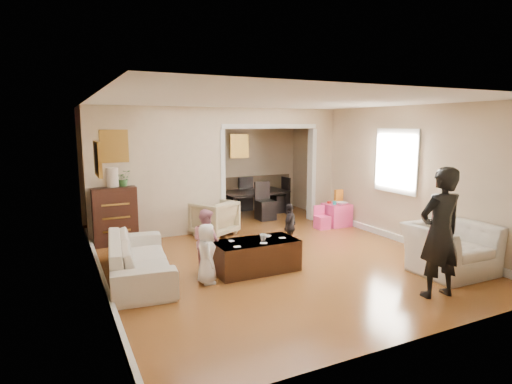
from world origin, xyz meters
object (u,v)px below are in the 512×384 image
coffee_cup (263,237)px  child_kneel_a (207,254)px  child_kneel_b (206,241)px  play_table (336,215)px  table_lamp (112,177)px  dresser (115,215)px  armchair_back (214,218)px  cyan_cup (335,203)px  armchair_front (451,249)px  child_toddler (290,227)px  dining_table (254,203)px  adult_person (440,233)px  sofa (139,258)px  coffee_table (256,256)px

coffee_cup → child_kneel_a: size_ratio=0.13×
child_kneel_b → coffee_cup: bearing=-133.4°
play_table → child_kneel_a: 4.28m
table_lamp → dresser: bearing=0.0°
armchair_back → cyan_cup: armchair_back is taller
table_lamp → armchair_front: bearing=-41.5°
coffee_cup → child_toddler: child_toddler is taller
armchair_back → dining_table: 2.15m
armchair_back → child_kneel_a: bearing=38.9°
adult_person → sofa: bearing=-29.3°
dining_table → coffee_table: bearing=-119.8°
dining_table → child_toddler: size_ratio=1.99×
play_table → child_kneel_b: 3.95m
armchair_front → child_kneel_a: size_ratio=1.33×
child_kneel_b → child_kneel_a: bearing=141.8°
coffee_cup → child_kneel_a: (-0.95, -0.10, -0.10)m
sofa → cyan_cup: size_ratio=26.51×
dresser → adult_person: adult_person is taller
sofa → coffee_cup: size_ratio=19.35×
child_kneel_a → child_kneel_b: bearing=-8.2°
armchair_front → child_toddler: size_ratio=1.36×
dining_table → adult_person: (-0.04, -5.66, 0.57)m
play_table → child_toddler: (-1.87, -1.11, 0.18)m
coffee_cup → child_toddler: (0.95, 0.80, -0.11)m
coffee_cup → dining_table: size_ratio=0.06×
armchair_back → play_table: armchair_back is taller
sofa → cyan_cup: bearing=-66.7°
child_toddler → armchair_back: bearing=-100.1°
sofa → armchair_front: bearing=-106.2°
adult_person → dresser: bearing=-46.3°
child_kneel_a → armchair_front: bearing=-98.9°
table_lamp → dining_table: (3.51, 1.22, -0.98)m
child_kneel_b → child_toddler: child_kneel_b is taller
play_table → child_toddler: 2.18m
armchair_back → dresser: bearing=-35.2°
dresser → play_table: bearing=-8.1°
dresser → child_kneel_a: (0.90, -2.67, -0.11)m
sofa → play_table: size_ratio=4.11×
armchair_front → dining_table: bearing=100.6°
table_lamp → cyan_cup: (4.57, -0.71, -0.74)m
child_kneel_b → armchair_back: bearing=-43.3°
coffee_table → coffee_cup: size_ratio=11.69×
play_table → child_kneel_a: size_ratio=0.59×
sofa → play_table: 4.81m
sofa → child_kneel_a: 1.04m
coffee_cup → armchair_back: bearing=88.3°
adult_person → child_kneel_b: (-2.42, 2.22, -0.37)m
armchair_front → child_kneel_a: bearing=161.6°
armchair_front → play_table: (0.27, 3.22, -0.13)m
table_lamp → child_kneel_a: table_lamp is taller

